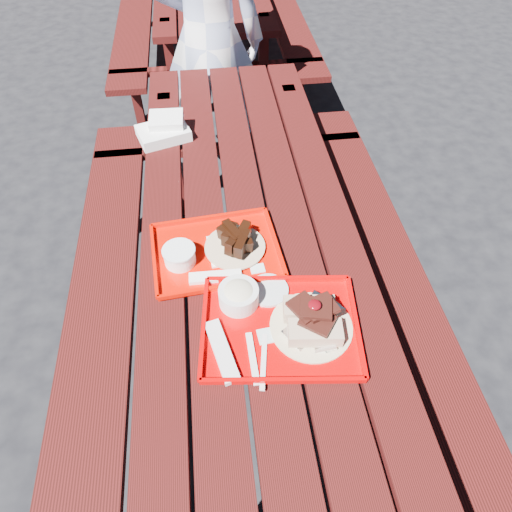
# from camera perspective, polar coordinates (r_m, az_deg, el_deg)

# --- Properties ---
(ground) EXTENTS (60.00, 60.00, 0.00)m
(ground) POSITION_cam_1_polar(r_m,az_deg,el_deg) (2.16, -0.51, -11.37)
(ground) COLOR black
(ground) RESTS_ON ground
(picnic_table_near) EXTENTS (1.41, 2.40, 0.75)m
(picnic_table_near) POSITION_cam_1_polar(r_m,az_deg,el_deg) (1.69, -0.64, -1.97)
(picnic_table_near) COLOR #3D0C0B
(picnic_table_near) RESTS_ON ground
(near_tray) EXTENTS (0.48, 0.39, 0.14)m
(near_tray) POSITION_cam_1_polar(r_m,az_deg,el_deg) (1.31, 3.00, -7.58)
(near_tray) COLOR #C10001
(near_tray) RESTS_ON picnic_table_near
(far_tray) EXTENTS (0.43, 0.35, 0.07)m
(far_tray) POSITION_cam_1_polar(r_m,az_deg,el_deg) (1.48, -5.26, 0.56)
(far_tray) COLOR #D30C00
(far_tray) RESTS_ON picnic_table_near
(white_cloth) EXTENTS (0.24, 0.20, 0.08)m
(white_cloth) POSITION_cam_1_polar(r_m,az_deg,el_deg) (2.02, -11.40, 15.24)
(white_cloth) COLOR white
(white_cloth) RESTS_ON picnic_table_near
(person) EXTENTS (0.65, 0.48, 1.62)m
(person) POSITION_cam_1_polar(r_m,az_deg,el_deg) (2.67, -5.90, 25.25)
(person) COLOR #A1B0D9
(person) RESTS_ON ground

